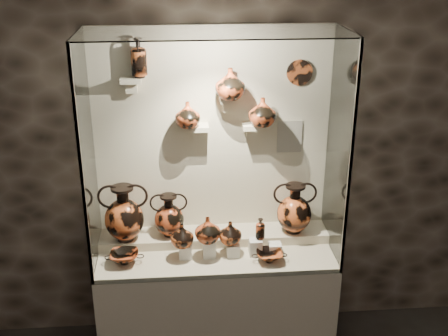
# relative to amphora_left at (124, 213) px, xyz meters

# --- Properties ---
(wall_back) EXTENTS (5.00, 0.02, 3.20)m
(wall_back) POSITION_rel_amphora_left_xyz_m (0.65, 0.20, 0.49)
(wall_back) COLOR black
(wall_back) RESTS_ON ground
(plinth) EXTENTS (1.70, 0.60, 0.80)m
(plinth) POSITION_rel_amphora_left_xyz_m (0.65, -0.12, -0.71)
(plinth) COLOR beige
(plinth) RESTS_ON floor
(front_tier) EXTENTS (1.68, 0.58, 0.03)m
(front_tier) POSITION_rel_amphora_left_xyz_m (0.65, -0.12, -0.30)
(front_tier) COLOR beige
(front_tier) RESTS_ON plinth
(rear_tier) EXTENTS (1.70, 0.25, 0.10)m
(rear_tier) POSITION_rel_amphora_left_xyz_m (0.65, 0.05, -0.26)
(rear_tier) COLOR beige
(rear_tier) RESTS_ON plinth
(back_panel) EXTENTS (1.70, 0.03, 1.60)m
(back_panel) POSITION_rel_amphora_left_xyz_m (0.65, 0.19, 0.49)
(back_panel) COLOR beige
(back_panel) RESTS_ON plinth
(glass_front) EXTENTS (1.70, 0.01, 1.60)m
(glass_front) POSITION_rel_amphora_left_xyz_m (0.65, -0.42, 0.49)
(glass_front) COLOR white
(glass_front) RESTS_ON plinth
(glass_left) EXTENTS (0.01, 0.60, 1.60)m
(glass_left) POSITION_rel_amphora_left_xyz_m (-0.20, -0.12, 0.49)
(glass_left) COLOR white
(glass_left) RESTS_ON plinth
(glass_right) EXTENTS (0.01, 0.60, 1.60)m
(glass_right) POSITION_rel_amphora_left_xyz_m (1.50, -0.12, 0.49)
(glass_right) COLOR white
(glass_right) RESTS_ON plinth
(glass_top) EXTENTS (1.70, 0.60, 0.01)m
(glass_top) POSITION_rel_amphora_left_xyz_m (0.65, -0.12, 1.28)
(glass_top) COLOR white
(glass_top) RESTS_ON back_panel
(frame_post_left) EXTENTS (0.02, 0.02, 1.60)m
(frame_post_left) POSITION_rel_amphora_left_xyz_m (-0.19, -0.41, 0.49)
(frame_post_left) COLOR gray
(frame_post_left) RESTS_ON plinth
(frame_post_right) EXTENTS (0.02, 0.02, 1.60)m
(frame_post_right) POSITION_rel_amphora_left_xyz_m (1.49, -0.41, 0.49)
(frame_post_right) COLOR gray
(frame_post_right) RESTS_ON plinth
(pedestal_a) EXTENTS (0.09, 0.09, 0.10)m
(pedestal_a) POSITION_rel_amphora_left_xyz_m (0.43, -0.17, -0.23)
(pedestal_a) COLOR silver
(pedestal_a) RESTS_ON front_tier
(pedestal_b) EXTENTS (0.09, 0.09, 0.13)m
(pedestal_b) POSITION_rel_amphora_left_xyz_m (0.60, -0.17, -0.22)
(pedestal_b) COLOR silver
(pedestal_b) RESTS_ON front_tier
(pedestal_c) EXTENTS (0.09, 0.09, 0.09)m
(pedestal_c) POSITION_rel_amphora_left_xyz_m (0.77, -0.17, -0.24)
(pedestal_c) COLOR silver
(pedestal_c) RESTS_ON front_tier
(pedestal_d) EXTENTS (0.09, 0.09, 0.12)m
(pedestal_d) POSITION_rel_amphora_left_xyz_m (0.93, -0.17, -0.22)
(pedestal_d) COLOR silver
(pedestal_d) RESTS_ON front_tier
(pedestal_e) EXTENTS (0.09, 0.09, 0.08)m
(pedestal_e) POSITION_rel_amphora_left_xyz_m (1.07, -0.17, -0.24)
(pedestal_e) COLOR silver
(pedestal_e) RESTS_ON front_tier
(bracket_ul) EXTENTS (0.14, 0.12, 0.04)m
(bracket_ul) POSITION_rel_amphora_left_xyz_m (0.10, 0.12, 0.94)
(bracket_ul) COLOR beige
(bracket_ul) RESTS_ON back_panel
(bracket_ca) EXTENTS (0.14, 0.12, 0.04)m
(bracket_ca) POSITION_rel_amphora_left_xyz_m (0.55, 0.12, 0.59)
(bracket_ca) COLOR beige
(bracket_ca) RESTS_ON back_panel
(bracket_cb) EXTENTS (0.10, 0.12, 0.04)m
(bracket_cb) POSITION_rel_amphora_left_xyz_m (0.75, 0.12, 0.79)
(bracket_cb) COLOR beige
(bracket_cb) RESTS_ON back_panel
(bracket_cc) EXTENTS (0.14, 0.12, 0.04)m
(bracket_cc) POSITION_rel_amphora_left_xyz_m (0.93, 0.12, 0.59)
(bracket_cc) COLOR beige
(bracket_cc) RESTS_ON back_panel
(amphora_left) EXTENTS (0.35, 0.35, 0.42)m
(amphora_left) POSITION_rel_amphora_left_xyz_m (0.00, 0.00, 0.00)
(amphora_left) COLOR #CB5827
(amphora_left) RESTS_ON rear_tier
(amphora_mid) EXTENTS (0.28, 0.28, 0.32)m
(amphora_mid) POSITION_rel_amphora_left_xyz_m (0.32, 0.04, -0.05)
(amphora_mid) COLOR #BC4721
(amphora_mid) RESTS_ON rear_tier
(amphora_right) EXTENTS (0.34, 0.34, 0.38)m
(amphora_right) POSITION_rel_amphora_left_xyz_m (1.24, 0.02, -0.02)
(amphora_right) COLOR #CB5827
(amphora_right) RESTS_ON rear_tier
(jug_a) EXTENTS (0.21, 0.21, 0.17)m
(jug_a) POSITION_rel_amphora_left_xyz_m (0.41, -0.19, -0.10)
(jug_a) COLOR #CB5827
(jug_a) RESTS_ON pedestal_a
(jug_b) EXTENTS (0.20, 0.20, 0.19)m
(jug_b) POSITION_rel_amphora_left_xyz_m (0.59, -0.19, -0.06)
(jug_b) COLOR #BC4721
(jug_b) RESTS_ON pedestal_b
(jug_c) EXTENTS (0.18, 0.18, 0.17)m
(jug_c) POSITION_rel_amphora_left_xyz_m (0.75, -0.16, -0.11)
(jug_c) COLOR #CB5827
(jug_c) RESTS_ON pedestal_c
(lekythos_small) EXTENTS (0.10, 0.10, 0.18)m
(lekythos_small) POSITION_rel_amphora_left_xyz_m (0.96, -0.16, -0.07)
(lekythos_small) COLOR #BC4721
(lekythos_small) RESTS_ON pedestal_d
(kylix_left) EXTENTS (0.32, 0.30, 0.10)m
(kylix_left) POSITION_rel_amphora_left_xyz_m (0.00, -0.21, -0.23)
(kylix_left) COLOR #BC4721
(kylix_left) RESTS_ON front_tier
(kylix_right) EXTENTS (0.27, 0.24, 0.10)m
(kylix_right) POSITION_rel_amphora_left_xyz_m (1.01, -0.27, -0.23)
(kylix_right) COLOR #CB5827
(kylix_right) RESTS_ON front_tier
(lekythos_tall) EXTENTS (0.13, 0.13, 0.29)m
(lekythos_tall) POSITION_rel_amphora_left_xyz_m (0.16, 0.11, 1.10)
(lekythos_tall) COLOR #CB5827
(lekythos_tall) RESTS_ON bracket_ul
(ovoid_vase_a) EXTENTS (0.20, 0.20, 0.18)m
(ovoid_vase_a) POSITION_rel_amphora_left_xyz_m (0.47, 0.08, 0.70)
(ovoid_vase_a) COLOR #BC4721
(ovoid_vase_a) RESTS_ON bracket_ca
(ovoid_vase_b) EXTENTS (0.21, 0.21, 0.21)m
(ovoid_vase_b) POSITION_rel_amphora_left_xyz_m (0.77, 0.07, 0.91)
(ovoid_vase_b) COLOR #BC4721
(ovoid_vase_b) RESTS_ON bracket_cb
(ovoid_vase_c) EXTENTS (0.22, 0.22, 0.20)m
(ovoid_vase_c) POSITION_rel_amphora_left_xyz_m (0.99, 0.07, 0.71)
(ovoid_vase_c) COLOR #BC4721
(ovoid_vase_c) RESTS_ON bracket_cc
(wall_plate) EXTENTS (0.18, 0.02, 0.18)m
(wall_plate) POSITION_rel_amphora_left_xyz_m (1.26, 0.17, 0.96)
(wall_plate) COLOR #A24720
(wall_plate) RESTS_ON back_panel
(info_placard) EXTENTS (0.18, 0.01, 0.24)m
(info_placard) POSITION_rel_amphora_left_xyz_m (1.21, 0.17, 0.49)
(info_placard) COLOR beige
(info_placard) RESTS_ON back_panel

